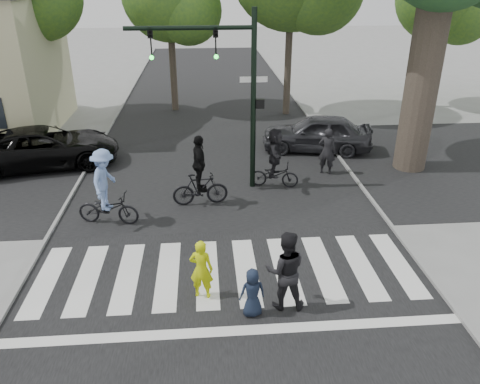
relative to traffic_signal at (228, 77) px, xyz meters
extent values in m
plane|color=gray|center=(-0.35, -6.20, -3.90)|extent=(120.00, 120.00, 0.00)
cube|color=black|center=(-0.35, -1.20, -3.90)|extent=(10.00, 70.00, 0.01)
cube|color=black|center=(-0.35, 1.80, -3.89)|extent=(70.00, 10.00, 0.01)
cube|color=gray|center=(-5.40, -1.20, -3.85)|extent=(0.10, 70.00, 0.10)
cube|color=gray|center=(4.70, -1.20, -3.85)|extent=(0.10, 70.00, 0.10)
cube|color=silver|center=(-4.85, -5.20, -3.89)|extent=(0.55, 3.00, 0.01)
cube|color=silver|center=(-3.85, -5.20, -3.89)|extent=(0.55, 3.00, 0.01)
cube|color=silver|center=(-2.85, -5.20, -3.89)|extent=(0.55, 3.00, 0.01)
cube|color=silver|center=(-1.85, -5.20, -3.89)|extent=(0.55, 3.00, 0.01)
cube|color=silver|center=(-0.85, -5.20, -3.89)|extent=(0.55, 3.00, 0.01)
cube|color=silver|center=(0.15, -5.20, -3.89)|extent=(0.55, 3.00, 0.01)
cube|color=silver|center=(1.15, -5.20, -3.89)|extent=(0.55, 3.00, 0.01)
cube|color=silver|center=(2.15, -5.20, -3.89)|extent=(0.55, 3.00, 0.01)
cube|color=silver|center=(3.15, -5.20, -3.89)|extent=(0.55, 3.00, 0.01)
cube|color=silver|center=(4.15, -5.20, -3.89)|extent=(0.55, 3.00, 0.01)
cube|color=silver|center=(-0.35, -7.40, -3.89)|extent=(10.00, 0.30, 0.01)
cylinder|color=black|center=(0.85, 0.00, -0.90)|extent=(0.18, 0.18, 6.00)
cylinder|color=black|center=(-1.15, 0.00, 1.50)|extent=(4.00, 0.14, 0.14)
imported|color=black|center=(-0.35, 0.00, 1.05)|extent=(0.16, 0.20, 1.00)
sphere|color=#19E533|center=(-0.35, -0.12, 0.65)|extent=(0.14, 0.14, 0.14)
imported|color=black|center=(-2.35, 0.00, 1.05)|extent=(0.16, 0.20, 1.00)
sphere|color=#19E533|center=(-2.35, -0.12, 0.65)|extent=(0.14, 0.14, 0.14)
cube|color=black|center=(1.07, 0.00, -0.90)|extent=(0.28, 0.18, 0.30)
cube|color=#FF660C|center=(1.18, 0.00, -0.90)|extent=(0.02, 0.14, 0.20)
cube|color=white|center=(0.85, 0.00, -0.10)|extent=(0.90, 0.04, 0.18)
cylinder|color=brown|center=(7.15, 1.30, -0.40)|extent=(1.20, 1.20, 7.00)
cylinder|color=brown|center=(-9.35, 9.50, -0.68)|extent=(0.36, 0.36, 6.44)
cylinder|color=brown|center=(-2.35, 10.60, -1.10)|extent=(0.36, 0.36, 5.60)
sphere|color=#325C27|center=(-1.39, 9.88, 1.30)|extent=(3.36, 3.36, 3.36)
cylinder|color=brown|center=(3.65, 9.30, -0.54)|extent=(0.36, 0.36, 6.72)
cylinder|color=brown|center=(11.65, 10.10, -1.17)|extent=(0.36, 0.36, 5.46)
sphere|color=#325C27|center=(12.57, 9.41, 1.17)|extent=(3.22, 3.22, 3.22)
imported|color=#C8DA0A|center=(-0.98, -6.13, -3.15)|extent=(0.62, 0.48, 1.51)
imported|color=#161F31|center=(0.12, -6.87, -3.31)|extent=(0.62, 0.45, 1.17)
imported|color=black|center=(0.88, -6.63, -2.94)|extent=(0.98, 0.79, 1.92)
imported|color=black|center=(-3.77, -2.33, -3.41)|extent=(1.96, 1.00, 0.98)
imported|color=#7492CD|center=(-3.77, -2.33, -2.47)|extent=(0.92, 1.33, 1.88)
imported|color=black|center=(-1.00, -1.26, -3.36)|extent=(1.84, 0.67, 1.08)
imported|color=black|center=(-1.00, -1.26, -2.48)|extent=(0.55, 1.13, 1.87)
imported|color=black|center=(1.62, -0.06, -3.45)|extent=(1.79, 0.95, 0.89)
imported|color=black|center=(1.62, -0.06, -2.60)|extent=(0.84, 1.66, 1.71)
imported|color=black|center=(-7.02, 2.59, -3.13)|extent=(5.97, 3.66, 1.55)
imported|color=#2C2C30|center=(3.95, 3.49, -3.12)|extent=(4.83, 2.67, 1.56)
imported|color=black|center=(3.74, 0.97, -3.01)|extent=(0.77, 0.66, 1.78)
camera|label=1|loc=(-0.81, -15.14, 3.05)|focal=35.00mm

